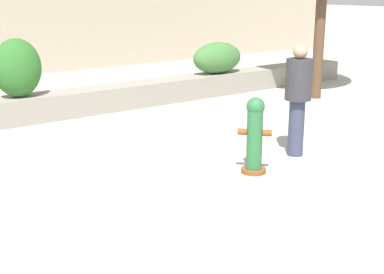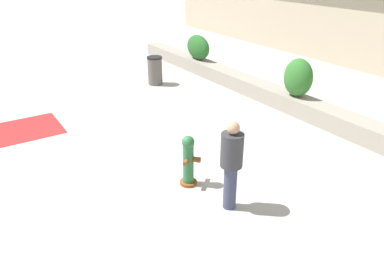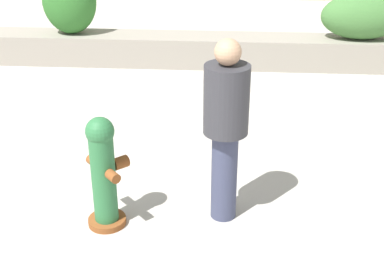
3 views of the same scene
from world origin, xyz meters
name	(u,v)px [view 3 (image 3 of 3)]	position (x,y,z in m)	size (l,w,h in m)	color
planter_wall_low	(73,47)	(0.00, 6.00, 0.25)	(18.00, 0.70, 0.50)	gray
hedge_bush_1	(69,1)	(0.01, 6.00, 1.06)	(0.91, 0.70, 1.11)	#2D6B28
hedge_bush_2	(363,16)	(4.87, 6.00, 0.88)	(1.36, 0.70, 0.75)	#427538
fire_hydrant	(104,172)	(1.64, 1.20, 0.55)	(0.50, 0.50, 1.08)	brown
pedestrian	(226,121)	(2.71, 1.42, 0.99)	(0.50, 0.50, 1.73)	#383D56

